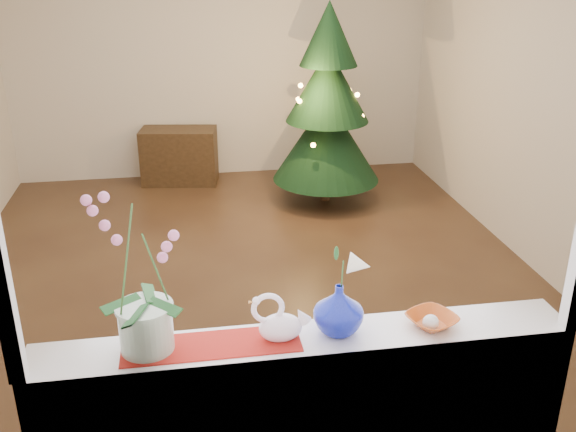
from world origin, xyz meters
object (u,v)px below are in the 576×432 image
object	(u,v)px
orchid_pot	(141,275)
amber_dish	(432,321)
swan	(280,318)
side_table	(180,156)
xmas_tree	(327,105)
blue_vase	(339,306)
paperweight	(431,323)

from	to	relation	value
orchid_pot	amber_dish	distance (m)	1.19
swan	side_table	distance (m)	4.69
orchid_pot	xmas_tree	bearing A→B (deg)	67.71
blue_vase	side_table	size ratio (longest dim) A/B	0.31
swan	amber_dish	xyz separation A→B (m)	(0.63, 0.00, -0.08)
blue_vase	xmas_tree	xyz separation A→B (m)	(0.81, 3.83, -0.07)
swan	amber_dish	distance (m)	0.64
xmas_tree	orchid_pot	bearing A→B (deg)	-112.29
swan	paperweight	distance (m)	0.62
blue_vase	xmas_tree	size ratio (longest dim) A/B	0.13
amber_dish	xmas_tree	bearing A→B (deg)	83.80
paperweight	side_table	world-z (taller)	paperweight
paperweight	xmas_tree	xyz separation A→B (m)	(0.43, 3.87, 0.02)
orchid_pot	xmas_tree	xyz separation A→B (m)	(1.57, 3.83, -0.27)
blue_vase	side_table	distance (m)	4.71
blue_vase	amber_dish	xyz separation A→B (m)	(0.39, -0.02, -0.10)
amber_dish	side_table	world-z (taller)	amber_dish
swan	blue_vase	bearing A→B (deg)	26.69
orchid_pot	xmas_tree	distance (m)	4.15
paperweight	amber_dish	bearing A→B (deg)	59.95
blue_vase	paperweight	distance (m)	0.39
side_table	orchid_pot	bearing A→B (deg)	-82.65
swan	amber_dish	size ratio (longest dim) A/B	1.42
paperweight	side_table	size ratio (longest dim) A/B	0.08
orchid_pot	swan	xyz separation A→B (m)	(0.52, -0.01, -0.23)
blue_vase	paperweight	bearing A→B (deg)	-7.02
swan	xmas_tree	distance (m)	3.98
swan	paperweight	size ratio (longest dim) A/B	3.51
orchid_pot	swan	distance (m)	0.57
paperweight	side_table	distance (m)	4.80
side_table	amber_dish	bearing A→B (deg)	-68.57
orchid_pot	paperweight	world-z (taller)	orchid_pot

